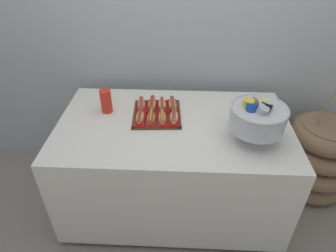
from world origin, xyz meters
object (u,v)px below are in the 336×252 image
(hot_dog_7, at_px, (173,105))
(cup_stack, at_px, (106,101))
(hot_dog_5, at_px, (152,105))
(hot_dog_6, at_px, (162,105))
(hot_dog_3, at_px, (173,117))
(hot_dog_0, at_px, (140,117))
(serving_tray, at_px, (157,114))
(hot_dog_4, at_px, (141,105))
(buffet_table, at_px, (173,163))
(hot_dog_1, at_px, (151,117))
(punch_bowl, at_px, (257,117))
(floor_vase, at_px, (317,158))
(hot_dog_2, at_px, (162,118))

(hot_dog_7, height_order, cup_stack, cup_stack)
(hot_dog_5, height_order, cup_stack, cup_stack)
(hot_dog_6, xyz_separation_m, cup_stack, (-0.39, -0.05, 0.05))
(hot_dog_3, bearing_deg, hot_dog_0, -176.39)
(serving_tray, xyz_separation_m, hot_dog_6, (0.03, 0.08, 0.03))
(hot_dog_4, bearing_deg, hot_dog_0, -86.39)
(serving_tray, bearing_deg, hot_dog_3, -32.64)
(buffet_table, height_order, hot_dog_3, hot_dog_3)
(hot_dog_1, height_order, hot_dog_5, hot_dog_5)
(hot_dog_1, bearing_deg, hot_dog_4, 118.06)
(hot_dog_3, relative_size, hot_dog_6, 1.10)
(serving_tray, bearing_deg, hot_dog_7, 39.87)
(serving_tray, height_order, hot_dog_6, hot_dog_6)
(serving_tray, xyz_separation_m, hot_dog_5, (-0.04, 0.08, 0.03))
(hot_dog_4, distance_m, punch_bowl, 0.82)
(hot_dog_4, relative_size, hot_dog_6, 1.03)
(cup_stack, bearing_deg, hot_dog_1, -19.62)
(hot_dog_1, bearing_deg, punch_bowl, -13.58)
(cup_stack, bearing_deg, hot_dog_0, -25.69)
(hot_dog_5, bearing_deg, serving_tray, -61.94)
(hot_dog_6, height_order, punch_bowl, punch_bowl)
(hot_dog_5, bearing_deg, punch_bowl, -25.84)
(buffet_table, xyz_separation_m, hot_dog_4, (-0.24, 0.17, 0.40))
(hot_dog_0, relative_size, punch_bowl, 0.52)
(floor_vase, distance_m, serving_tray, 1.38)
(floor_vase, height_order, serving_tray, floor_vase)
(hot_dog_3, height_order, hot_dog_5, same)
(hot_dog_7, bearing_deg, hot_dog_4, -176.39)
(hot_dog_0, bearing_deg, hot_dog_3, 3.61)
(hot_dog_7, bearing_deg, serving_tray, -140.13)
(floor_vase, height_order, hot_dog_4, floor_vase)
(hot_dog_4, bearing_deg, serving_tray, -32.64)
(hot_dog_0, distance_m, hot_dog_2, 0.15)
(buffet_table, xyz_separation_m, hot_dog_6, (-0.09, 0.18, 0.40))
(buffet_table, distance_m, hot_dog_5, 0.47)
(serving_tray, relative_size, hot_dog_6, 2.33)
(hot_dog_1, height_order, hot_dog_7, hot_dog_7)
(floor_vase, height_order, hot_dog_7, floor_vase)
(hot_dog_7, bearing_deg, hot_dog_1, -128.66)
(serving_tray, relative_size, hot_dog_4, 2.26)
(serving_tray, distance_m, hot_dog_0, 0.14)
(hot_dog_3, bearing_deg, cup_stack, 167.33)
(hot_dog_3, xyz_separation_m, hot_dog_7, (-0.01, 0.16, -0.00))
(floor_vase, distance_m, hot_dog_0, 1.50)
(floor_vase, distance_m, hot_dog_2, 1.36)
(buffet_table, relative_size, punch_bowl, 4.60)
(floor_vase, relative_size, hot_dog_2, 5.94)
(buffet_table, distance_m, floor_vase, 1.19)
(hot_dog_1, xyz_separation_m, hot_dog_5, (-0.01, 0.16, 0.00))
(punch_bowl, bearing_deg, hot_dog_6, 151.04)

